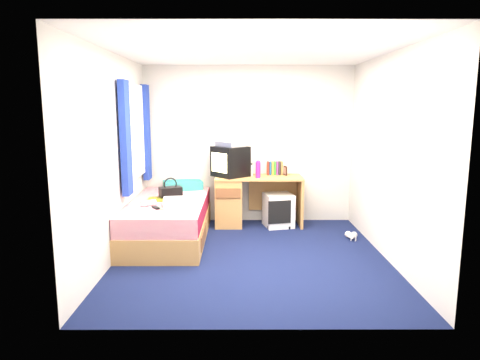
{
  "coord_description": "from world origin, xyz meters",
  "views": [
    {
      "loc": [
        -0.15,
        -4.91,
        1.78
      ],
      "look_at": [
        -0.13,
        0.7,
        0.82
      ],
      "focal_mm": 32.0,
      "sensor_mm": 36.0,
      "label": 1
    }
  ],
  "objects_px": {
    "desk": "(240,199)",
    "vcr": "(230,144)",
    "bed": "(169,220)",
    "white_heels": "(351,237)",
    "water_bottle": "(148,203)",
    "pink_water_bottle": "(258,170)",
    "picture_frame": "(285,171)",
    "colour_swatch_fan": "(161,208)",
    "magazine": "(156,199)",
    "crt_tv": "(230,161)",
    "handbag": "(171,192)",
    "remote_control": "(156,208)",
    "storage_cube": "(278,210)",
    "towel": "(176,202)",
    "aerosol_can": "(252,170)",
    "pillow": "(183,185)"
  },
  "relations": [
    {
      "from": "vcr",
      "to": "towel",
      "type": "relative_size",
      "value": 1.23
    },
    {
      "from": "aerosol_can",
      "to": "remote_control",
      "type": "height_order",
      "value": "aerosol_can"
    },
    {
      "from": "crt_tv",
      "to": "aerosol_can",
      "type": "height_order",
      "value": "crt_tv"
    },
    {
      "from": "desk",
      "to": "water_bottle",
      "type": "bearing_deg",
      "value": -138.53
    },
    {
      "from": "white_heels",
      "to": "aerosol_can",
      "type": "bearing_deg",
      "value": 149.26
    },
    {
      "from": "storage_cube",
      "to": "picture_frame",
      "type": "bearing_deg",
      "value": 46.04
    },
    {
      "from": "towel",
      "to": "storage_cube",
      "type": "bearing_deg",
      "value": 35.18
    },
    {
      "from": "water_bottle",
      "to": "pink_water_bottle",
      "type": "bearing_deg",
      "value": 31.88
    },
    {
      "from": "remote_control",
      "to": "aerosol_can",
      "type": "bearing_deg",
      "value": 13.21
    },
    {
      "from": "pink_water_bottle",
      "to": "magazine",
      "type": "distance_m",
      "value": 1.54
    },
    {
      "from": "aerosol_can",
      "to": "handbag",
      "type": "height_order",
      "value": "aerosol_can"
    },
    {
      "from": "pink_water_bottle",
      "to": "remote_control",
      "type": "distance_m",
      "value": 1.7
    },
    {
      "from": "bed",
      "to": "towel",
      "type": "relative_size",
      "value": 6.33
    },
    {
      "from": "vcr",
      "to": "towel",
      "type": "xyz_separation_m",
      "value": [
        -0.67,
        -1.07,
        -0.64
      ]
    },
    {
      "from": "magazine",
      "to": "white_heels",
      "type": "xyz_separation_m",
      "value": [
        2.65,
        -0.07,
        -0.51
      ]
    },
    {
      "from": "bed",
      "to": "colour_swatch_fan",
      "type": "height_order",
      "value": "colour_swatch_fan"
    },
    {
      "from": "handbag",
      "to": "water_bottle",
      "type": "relative_size",
      "value": 1.7
    },
    {
      "from": "pink_water_bottle",
      "to": "remote_control",
      "type": "relative_size",
      "value": 1.44
    },
    {
      "from": "storage_cube",
      "to": "aerosol_can",
      "type": "relative_size",
      "value": 2.9
    },
    {
      "from": "handbag",
      "to": "white_heels",
      "type": "distance_m",
      "value": 2.55
    },
    {
      "from": "bed",
      "to": "remote_control",
      "type": "relative_size",
      "value": 12.5
    },
    {
      "from": "pillow",
      "to": "vcr",
      "type": "xyz_separation_m",
      "value": [
        0.73,
        -0.07,
        0.63
      ]
    },
    {
      "from": "crt_tv",
      "to": "handbag",
      "type": "distance_m",
      "value": 1.05
    },
    {
      "from": "storage_cube",
      "to": "water_bottle",
      "type": "height_order",
      "value": "water_bottle"
    },
    {
      "from": "desk",
      "to": "colour_swatch_fan",
      "type": "distance_m",
      "value": 1.56
    },
    {
      "from": "picture_frame",
      "to": "colour_swatch_fan",
      "type": "xyz_separation_m",
      "value": [
        -1.67,
        -1.31,
        -0.27
      ]
    },
    {
      "from": "picture_frame",
      "to": "magazine",
      "type": "height_order",
      "value": "picture_frame"
    },
    {
      "from": "handbag",
      "to": "towel",
      "type": "height_order",
      "value": "handbag"
    },
    {
      "from": "bed",
      "to": "colour_swatch_fan",
      "type": "relative_size",
      "value": 9.09
    },
    {
      "from": "desk",
      "to": "pink_water_bottle",
      "type": "xyz_separation_m",
      "value": [
        0.26,
        -0.15,
        0.46
      ]
    },
    {
      "from": "magazine",
      "to": "colour_swatch_fan",
      "type": "bearing_deg",
      "value": -72.68
    },
    {
      "from": "magazine",
      "to": "water_bottle",
      "type": "xyz_separation_m",
      "value": [
        -0.03,
        -0.35,
        0.03
      ]
    },
    {
      "from": "towel",
      "to": "magazine",
      "type": "bearing_deg",
      "value": 131.08
    },
    {
      "from": "water_bottle",
      "to": "bed",
      "type": "bearing_deg",
      "value": 56.12
    },
    {
      "from": "desk",
      "to": "picture_frame",
      "type": "relative_size",
      "value": 9.29
    },
    {
      "from": "magazine",
      "to": "desk",
      "type": "bearing_deg",
      "value": 31.04
    },
    {
      "from": "bed",
      "to": "magazine",
      "type": "bearing_deg",
      "value": 164.65
    },
    {
      "from": "aerosol_can",
      "to": "handbag",
      "type": "relative_size",
      "value": 0.5
    },
    {
      "from": "towel",
      "to": "colour_swatch_fan",
      "type": "relative_size",
      "value": 1.44
    },
    {
      "from": "storage_cube",
      "to": "magazine",
      "type": "distance_m",
      "value": 1.84
    },
    {
      "from": "crt_tv",
      "to": "picture_frame",
      "type": "relative_size",
      "value": 4.38
    },
    {
      "from": "water_bottle",
      "to": "remote_control",
      "type": "relative_size",
      "value": 1.25
    },
    {
      "from": "water_bottle",
      "to": "white_heels",
      "type": "relative_size",
      "value": 0.8
    },
    {
      "from": "bed",
      "to": "white_heels",
      "type": "bearing_deg",
      "value": -0.57
    },
    {
      "from": "desk",
      "to": "vcr",
      "type": "distance_m",
      "value": 0.84
    },
    {
      "from": "pink_water_bottle",
      "to": "aerosol_can",
      "type": "xyz_separation_m",
      "value": [
        -0.09,
        0.18,
        -0.03
      ]
    },
    {
      "from": "crt_tv",
      "to": "picture_frame",
      "type": "height_order",
      "value": "crt_tv"
    },
    {
      "from": "remote_control",
      "to": "picture_frame",
      "type": "bearing_deg",
      "value": 4.67
    },
    {
      "from": "remote_control",
      "to": "desk",
      "type": "bearing_deg",
      "value": 16.65
    },
    {
      "from": "vcr",
      "to": "white_heels",
      "type": "relative_size",
      "value": 1.56
    }
  ]
}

